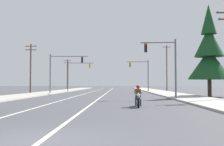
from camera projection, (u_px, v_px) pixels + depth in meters
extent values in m
plane|color=#47474C|center=(36.00, 141.00, 7.21)|extent=(400.00, 400.00, 0.00)
cube|color=beige|center=(108.00, 92.00, 52.16)|extent=(0.16, 100.00, 0.01)
cube|color=beige|center=(91.00, 92.00, 52.24)|extent=(0.16, 100.00, 0.01)
cube|color=#ADA89E|center=(162.00, 92.00, 46.93)|extent=(4.40, 110.00, 0.14)
cube|color=#ADA89E|center=(51.00, 92.00, 47.41)|extent=(4.40, 110.00, 0.14)
cylinder|color=black|center=(138.00, 103.00, 17.23)|extent=(0.15, 0.65, 0.64)
cylinder|color=black|center=(138.00, 101.00, 18.78)|extent=(0.15, 0.65, 0.64)
cylinder|color=silver|center=(138.00, 98.00, 17.35)|extent=(0.09, 0.33, 0.68)
sphere|color=white|center=(138.00, 95.00, 17.20)|extent=(0.20, 0.20, 0.20)
cylinder|color=silver|center=(138.00, 94.00, 17.41)|extent=(0.70, 0.08, 0.04)
ellipsoid|color=black|center=(138.00, 98.00, 17.90)|extent=(0.35, 0.57, 0.28)
cube|color=silver|center=(138.00, 101.00, 18.01)|extent=(0.26, 0.45, 0.24)
cube|color=black|center=(138.00, 99.00, 18.33)|extent=(0.31, 0.53, 0.12)
cube|color=black|center=(138.00, 97.00, 18.74)|extent=(0.22, 0.37, 0.08)
cylinder|color=silver|center=(136.00, 102.00, 18.41)|extent=(0.11, 0.55, 0.08)
cube|color=brown|center=(138.00, 93.00, 18.31)|extent=(0.37, 0.26, 0.56)
sphere|color=#B21919|center=(138.00, 87.00, 18.31)|extent=(0.26, 0.26, 0.26)
cylinder|color=navy|center=(140.00, 99.00, 18.14)|extent=(0.16, 0.45, 0.30)
cylinder|color=navy|center=(141.00, 103.00, 17.95)|extent=(0.12, 0.16, 0.35)
cylinder|color=brown|center=(141.00, 92.00, 18.04)|extent=(0.13, 0.53, 0.27)
cylinder|color=navy|center=(136.00, 99.00, 18.16)|extent=(0.16, 0.45, 0.30)
cylinder|color=navy|center=(136.00, 103.00, 17.97)|extent=(0.12, 0.16, 0.35)
cylinder|color=brown|center=(135.00, 92.00, 18.07)|extent=(0.13, 0.53, 0.27)
cylinder|color=#56565B|center=(176.00, 69.00, 27.91)|extent=(0.18, 0.18, 6.20)
cylinder|color=#56565B|center=(158.00, 43.00, 28.17)|extent=(3.60, 0.33, 0.11)
cube|color=black|center=(146.00, 48.00, 28.26)|extent=(0.31, 0.26, 0.90)
sphere|color=red|center=(146.00, 45.00, 28.11)|extent=(0.18, 0.18, 0.18)
sphere|color=black|center=(146.00, 48.00, 28.10)|extent=(0.18, 0.18, 0.18)
sphere|color=black|center=(146.00, 51.00, 28.09)|extent=(0.18, 0.18, 0.18)
cylinder|color=#56565B|center=(50.00, 74.00, 42.07)|extent=(0.18, 0.18, 6.20)
cylinder|color=#56565B|center=(69.00, 56.00, 42.20)|extent=(5.84, 0.29, 0.11)
cube|color=black|center=(82.00, 60.00, 42.19)|extent=(0.31, 0.25, 0.90)
sphere|color=red|center=(82.00, 58.00, 42.36)|extent=(0.18, 0.18, 0.18)
sphere|color=black|center=(82.00, 60.00, 42.35)|extent=(0.18, 0.18, 0.18)
sphere|color=black|center=(82.00, 62.00, 42.33)|extent=(0.18, 0.18, 0.18)
cylinder|color=#56565B|center=(148.00, 76.00, 52.30)|extent=(0.18, 0.18, 6.20)
cylinder|color=#56565B|center=(137.00, 62.00, 52.49)|extent=(4.10, 0.18, 0.11)
cube|color=#B79319|center=(130.00, 65.00, 52.53)|extent=(0.30, 0.24, 0.90)
sphere|color=red|center=(130.00, 63.00, 52.39)|extent=(0.18, 0.18, 0.18)
sphere|color=black|center=(130.00, 65.00, 52.37)|extent=(0.18, 0.18, 0.18)
sphere|color=black|center=(130.00, 66.00, 52.36)|extent=(0.18, 0.18, 0.18)
cylinder|color=#56565B|center=(68.00, 76.00, 55.52)|extent=(0.18, 0.18, 6.20)
cylinder|color=#56565B|center=(81.00, 63.00, 55.64)|extent=(5.28, 0.26, 0.11)
cube|color=#B79319|center=(90.00, 66.00, 55.63)|extent=(0.31, 0.25, 0.90)
sphere|color=red|center=(90.00, 64.00, 55.79)|extent=(0.18, 0.18, 0.18)
sphere|color=black|center=(90.00, 66.00, 55.78)|extent=(0.18, 0.18, 0.18)
sphere|color=black|center=(90.00, 67.00, 55.77)|extent=(0.18, 0.18, 0.18)
cylinder|color=slate|center=(218.00, 12.00, 26.20)|extent=(0.08, 0.08, 0.12)
cylinder|color=slate|center=(220.00, 18.00, 26.17)|extent=(0.08, 0.08, 0.12)
cylinder|color=brown|center=(31.00, 68.00, 47.72)|extent=(0.26, 0.26, 8.63)
cube|color=brown|center=(31.00, 46.00, 47.88)|extent=(2.08, 0.12, 0.12)
cylinder|color=slate|center=(26.00, 46.00, 47.91)|extent=(0.08, 0.08, 0.12)
cylinder|color=slate|center=(36.00, 46.00, 47.87)|extent=(0.08, 0.08, 0.12)
cube|color=brown|center=(31.00, 50.00, 47.86)|extent=(1.94, 0.12, 0.12)
cylinder|color=slate|center=(26.00, 49.00, 47.88)|extent=(0.08, 0.08, 0.12)
cylinder|color=slate|center=(35.00, 49.00, 47.84)|extent=(0.08, 0.08, 0.12)
cylinder|color=brown|center=(167.00, 68.00, 62.21)|extent=(0.26, 0.26, 10.46)
cube|color=brown|center=(167.00, 47.00, 62.41)|extent=(1.81, 0.12, 0.12)
cylinder|color=slate|center=(163.00, 47.00, 62.43)|extent=(0.08, 0.08, 0.12)
cylinder|color=slate|center=(170.00, 47.00, 62.40)|extent=(0.08, 0.08, 0.12)
cylinder|color=brown|center=(67.00, 74.00, 79.48)|extent=(0.26, 0.26, 8.84)
cube|color=brown|center=(67.00, 61.00, 79.65)|extent=(1.98, 0.12, 0.12)
cylinder|color=slate|center=(65.00, 60.00, 79.67)|extent=(0.08, 0.08, 0.12)
cylinder|color=slate|center=(70.00, 60.00, 79.63)|extent=(0.08, 0.08, 0.12)
cube|color=brown|center=(67.00, 63.00, 79.62)|extent=(2.02, 0.12, 0.12)
cylinder|color=slate|center=(65.00, 62.00, 79.65)|extent=(0.08, 0.08, 0.12)
cylinder|color=slate|center=(70.00, 62.00, 79.60)|extent=(0.08, 0.08, 0.12)
cylinder|color=#423023|center=(210.00, 88.00, 32.66)|extent=(0.47, 0.47, 2.10)
cone|color=#14421E|center=(209.00, 64.00, 32.78)|extent=(5.13, 5.13, 3.68)
cone|color=#14421E|center=(209.00, 42.00, 32.89)|extent=(3.49, 3.49, 3.68)
cone|color=#14421E|center=(209.00, 19.00, 33.00)|extent=(1.85, 1.85, 3.68)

